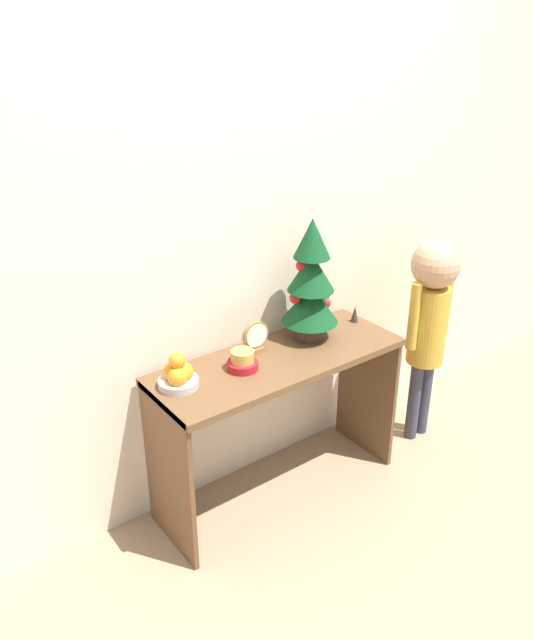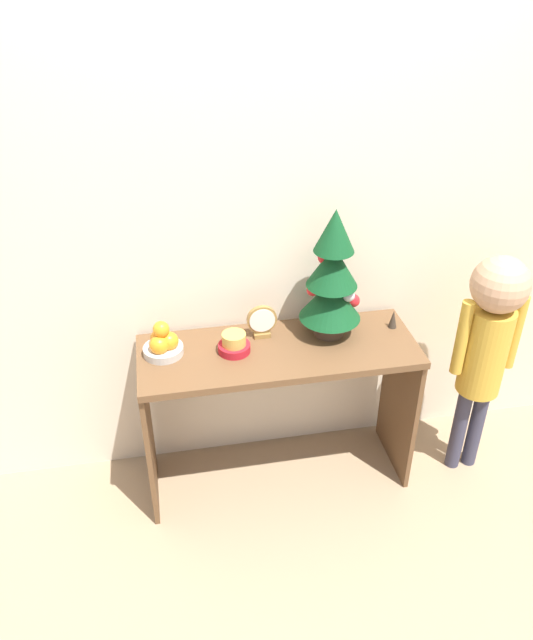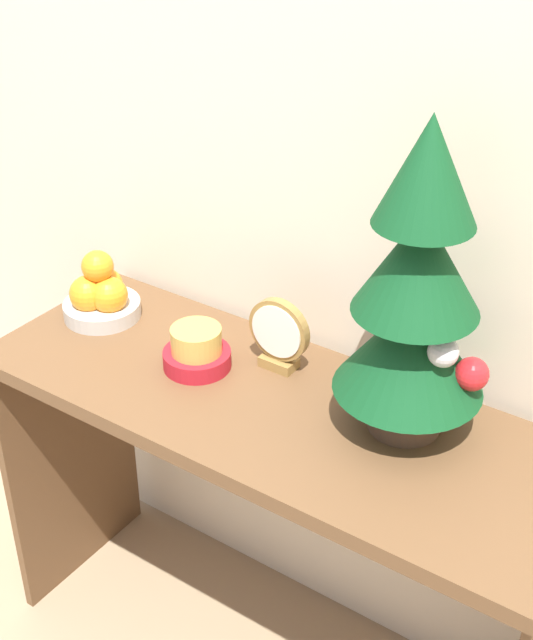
{
  "view_description": "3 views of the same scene",
  "coord_description": "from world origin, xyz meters",
  "px_view_note": "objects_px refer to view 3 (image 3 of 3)",
  "views": [
    {
      "loc": [
        -1.41,
        -1.6,
        1.96
      ],
      "look_at": [
        -0.07,
        0.19,
        0.9
      ],
      "focal_mm": 35.0,
      "sensor_mm": 36.0,
      "label": 1
    },
    {
      "loc": [
        -0.42,
        -1.78,
        2.12
      ],
      "look_at": [
        -0.05,
        0.19,
        0.85
      ],
      "focal_mm": 35.0,
      "sensor_mm": 36.0,
      "label": 2
    },
    {
      "loc": [
        0.71,
        -0.85,
        1.63
      ],
      "look_at": [
        -0.03,
        0.24,
        0.84
      ],
      "focal_mm": 50.0,
      "sensor_mm": 36.0,
      "label": 3
    }
  ],
  "objects_px": {
    "mini_tree": "(417,292)",
    "fruit_bowl": "(101,295)",
    "singing_bowl": "(197,351)",
    "desk_clock": "(279,335)"
  },
  "relations": [
    {
      "from": "mini_tree",
      "to": "desk_clock",
      "type": "xyz_separation_m",
      "value": [
        -0.27,
        0.03,
        -0.19
      ]
    },
    {
      "from": "singing_bowl",
      "to": "mini_tree",
      "type": "bearing_deg",
      "value": 8.03
    },
    {
      "from": "mini_tree",
      "to": "fruit_bowl",
      "type": "bearing_deg",
      "value": -178.25
    },
    {
      "from": "mini_tree",
      "to": "desk_clock",
      "type": "relative_size",
      "value": 3.82
    },
    {
      "from": "mini_tree",
      "to": "fruit_bowl",
      "type": "relative_size",
      "value": 3.47
    },
    {
      "from": "singing_bowl",
      "to": "desk_clock",
      "type": "height_order",
      "value": "desk_clock"
    },
    {
      "from": "fruit_bowl",
      "to": "singing_bowl",
      "type": "relative_size",
      "value": 1.23
    },
    {
      "from": "singing_bowl",
      "to": "desk_clock",
      "type": "relative_size",
      "value": 0.89
    },
    {
      "from": "mini_tree",
      "to": "fruit_bowl",
      "type": "distance_m",
      "value": 0.71
    },
    {
      "from": "fruit_bowl",
      "to": "desk_clock",
      "type": "bearing_deg",
      "value": 6.88
    }
  ]
}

